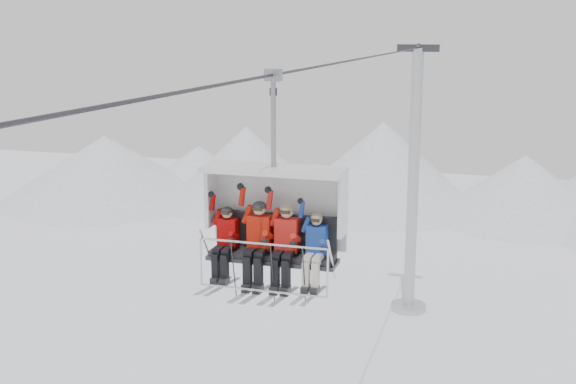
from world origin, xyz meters
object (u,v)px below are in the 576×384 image
(chairlift_carrier, at_px, (276,212))
(skier_center_right, at_px, (286,242))
(skier_center_left, at_px, (258,240))
(skier_far_right, at_px, (315,248))
(lift_tower_right, at_px, (412,201))
(skier_far_left, at_px, (226,241))

(chairlift_carrier, relative_size, skier_center_right, 2.33)
(chairlift_carrier, height_order, skier_center_right, chairlift_carrier)
(skier_center_left, relative_size, skier_far_right, 1.03)
(lift_tower_right, bearing_deg, skier_far_left, -92.23)
(chairlift_carrier, distance_m, skier_center_left, 0.63)
(skier_center_right, distance_m, skier_far_right, 0.58)
(lift_tower_right, xyz_separation_m, skier_center_right, (0.28, -23.11, 4.45))
(lift_tower_right, xyz_separation_m, skier_center_left, (-0.25, -23.11, 4.47))
(skier_center_right, bearing_deg, skier_center_left, 179.72)
(lift_tower_right, distance_m, skier_far_right, 23.56)
(skier_far_left, height_order, skier_center_right, skier_center_right)
(chairlift_carrier, relative_size, skier_far_left, 2.36)
(skier_far_left, xyz_separation_m, skier_far_right, (1.75, -0.00, -0.00))
(lift_tower_right, distance_m, chairlift_carrier, 23.34)
(skier_far_left, distance_m, skier_center_right, 1.18)
(skier_far_right, bearing_deg, lift_tower_right, 92.11)
(lift_tower_right, bearing_deg, skier_far_right, -87.89)
(lift_tower_right, bearing_deg, skier_center_right, -89.30)
(lift_tower_right, xyz_separation_m, skier_far_left, (-0.90, -23.13, 4.40))
(skier_center_left, xyz_separation_m, skier_center_right, (0.54, -0.00, -0.01))
(skier_far_left, relative_size, skier_center_left, 0.97)
(chairlift_carrier, relative_size, skier_far_right, 2.36)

